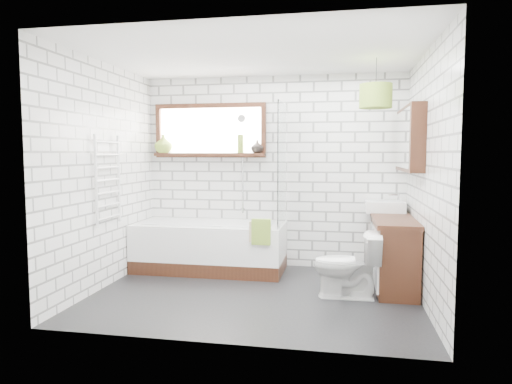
% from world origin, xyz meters
% --- Properties ---
extents(floor, '(3.40, 2.60, 0.01)m').
position_xyz_m(floor, '(0.00, 0.00, -0.01)').
color(floor, black).
rests_on(floor, ground).
extents(ceiling, '(3.40, 2.60, 0.01)m').
position_xyz_m(ceiling, '(0.00, 0.00, 2.50)').
color(ceiling, white).
rests_on(ceiling, ground).
extents(wall_back, '(3.40, 0.01, 2.50)m').
position_xyz_m(wall_back, '(0.00, 1.30, 1.25)').
color(wall_back, white).
rests_on(wall_back, ground).
extents(wall_front, '(3.40, 0.01, 2.50)m').
position_xyz_m(wall_front, '(0.00, -1.30, 1.25)').
color(wall_front, white).
rests_on(wall_front, ground).
extents(wall_left, '(0.01, 2.60, 2.50)m').
position_xyz_m(wall_left, '(-1.70, 0.00, 1.25)').
color(wall_left, white).
rests_on(wall_left, ground).
extents(wall_right, '(0.01, 2.60, 2.50)m').
position_xyz_m(wall_right, '(1.70, 0.00, 1.25)').
color(wall_right, white).
rests_on(wall_right, ground).
extents(window, '(1.52, 0.16, 0.68)m').
position_xyz_m(window, '(-0.85, 1.26, 1.80)').
color(window, black).
rests_on(window, wall_back).
extents(towel_radiator, '(0.06, 0.52, 1.00)m').
position_xyz_m(towel_radiator, '(-1.66, 0.00, 1.20)').
color(towel_radiator, white).
rests_on(towel_radiator, wall_left).
extents(mirror_cabinet, '(0.16, 1.20, 0.70)m').
position_xyz_m(mirror_cabinet, '(1.62, 0.60, 1.65)').
color(mirror_cabinet, black).
rests_on(mirror_cabinet, wall_right).
extents(shower_riser, '(0.02, 0.02, 1.30)m').
position_xyz_m(shower_riser, '(-0.40, 1.26, 1.35)').
color(shower_riser, silver).
rests_on(shower_riser, wall_back).
extents(bathtub, '(1.88, 0.83, 0.61)m').
position_xyz_m(bathtub, '(-0.75, 0.88, 0.30)').
color(bathtub, white).
rests_on(bathtub, floor).
extents(shower_screen, '(0.02, 0.72, 1.50)m').
position_xyz_m(shower_screen, '(0.17, 0.88, 1.36)').
color(shower_screen, white).
rests_on(shower_screen, bathtub).
extents(towel_green, '(0.22, 0.06, 0.30)m').
position_xyz_m(towel_green, '(-0.01, 0.47, 0.59)').
color(towel_green, olive).
rests_on(towel_green, bathtub).
extents(towel_beige, '(0.18, 0.05, 0.24)m').
position_xyz_m(towel_beige, '(-0.06, 0.47, 0.59)').
color(towel_beige, tan).
rests_on(towel_beige, bathtub).
extents(vanity, '(0.44, 1.36, 0.78)m').
position_xyz_m(vanity, '(1.48, 0.61, 0.39)').
color(vanity, black).
rests_on(vanity, floor).
extents(basin, '(0.46, 0.40, 0.13)m').
position_xyz_m(basin, '(1.42, 1.09, 0.85)').
color(basin, white).
rests_on(basin, vanity).
extents(tap, '(0.04, 0.04, 0.18)m').
position_xyz_m(tap, '(1.58, 1.09, 0.92)').
color(tap, silver).
rests_on(tap, vanity).
extents(toilet, '(0.40, 0.68, 0.69)m').
position_xyz_m(toilet, '(0.96, 0.06, 0.34)').
color(toilet, white).
rests_on(toilet, floor).
extents(vase_olive, '(0.25, 0.25, 0.25)m').
position_xyz_m(vase_olive, '(-1.50, 1.23, 1.60)').
color(vase_olive, olive).
rests_on(vase_olive, window).
extents(vase_dark, '(0.19, 0.19, 0.17)m').
position_xyz_m(vase_dark, '(-0.20, 1.23, 1.56)').
color(vase_dark, black).
rests_on(vase_dark, window).
extents(bottle, '(0.08, 0.08, 0.24)m').
position_xyz_m(bottle, '(-0.42, 1.23, 1.60)').
color(bottle, olive).
rests_on(bottle, window).
extents(pendant, '(0.34, 0.34, 0.25)m').
position_xyz_m(pendant, '(1.24, 0.37, 2.10)').
color(pendant, olive).
rests_on(pendant, ceiling).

